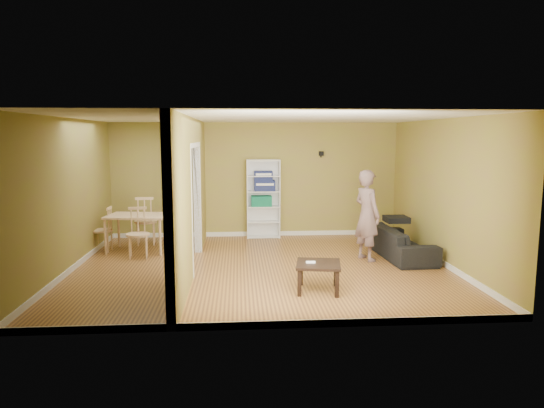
{
  "coord_description": "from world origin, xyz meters",
  "views": [
    {
      "loc": [
        -0.39,
        -8.28,
        2.29
      ],
      "look_at": [
        0.2,
        0.2,
        1.1
      ],
      "focal_mm": 32.0,
      "sensor_mm": 36.0,
      "label": 1
    }
  ],
  "objects_px": {
    "person": "(367,207)",
    "chair_near": "(138,233)",
    "coffee_table": "(318,267)",
    "chair_left": "(102,229)",
    "bookshelf": "(263,199)",
    "chair_far": "(146,220)",
    "dining_table": "(138,219)",
    "sofa": "(401,238)"
  },
  "relations": [
    {
      "from": "dining_table",
      "to": "chair_left",
      "type": "xyz_separation_m",
      "value": [
        -0.72,
        0.03,
        -0.21
      ]
    },
    {
      "from": "coffee_table",
      "to": "chair_far",
      "type": "relative_size",
      "value": 0.62
    },
    {
      "from": "person",
      "to": "chair_left",
      "type": "distance_m",
      "value": 5.23
    },
    {
      "from": "person",
      "to": "bookshelf",
      "type": "xyz_separation_m",
      "value": [
        -1.81,
        2.19,
        -0.1
      ]
    },
    {
      "from": "dining_table",
      "to": "chair_near",
      "type": "xyz_separation_m",
      "value": [
        0.1,
        -0.55,
        -0.18
      ]
    },
    {
      "from": "person",
      "to": "chair_far",
      "type": "bearing_deg",
      "value": 45.2
    },
    {
      "from": "chair_left",
      "to": "chair_near",
      "type": "distance_m",
      "value": 1.01
    },
    {
      "from": "chair_far",
      "to": "bookshelf",
      "type": "bearing_deg",
      "value": -174.1
    },
    {
      "from": "bookshelf",
      "to": "chair_left",
      "type": "relative_size",
      "value": 1.97
    },
    {
      "from": "coffee_table",
      "to": "chair_near",
      "type": "bearing_deg",
      "value": 144.22
    },
    {
      "from": "person",
      "to": "chair_near",
      "type": "relative_size",
      "value": 2.07
    },
    {
      "from": "chair_left",
      "to": "dining_table",
      "type": "bearing_deg",
      "value": 87.79
    },
    {
      "from": "sofa",
      "to": "person",
      "type": "bearing_deg",
      "value": 101.71
    },
    {
      "from": "chair_left",
      "to": "coffee_table",
      "type": "bearing_deg",
      "value": 54.7
    },
    {
      "from": "dining_table",
      "to": "chair_near",
      "type": "height_order",
      "value": "chair_near"
    },
    {
      "from": "person",
      "to": "chair_near",
      "type": "bearing_deg",
      "value": 59.7
    },
    {
      "from": "person",
      "to": "bookshelf",
      "type": "distance_m",
      "value": 2.84
    },
    {
      "from": "person",
      "to": "coffee_table",
      "type": "relative_size",
      "value": 3.08
    },
    {
      "from": "sofa",
      "to": "chair_far",
      "type": "bearing_deg",
      "value": 71.16
    },
    {
      "from": "sofa",
      "to": "dining_table",
      "type": "relative_size",
      "value": 1.65
    },
    {
      "from": "chair_far",
      "to": "dining_table",
      "type": "bearing_deg",
      "value": 80.87
    },
    {
      "from": "coffee_table",
      "to": "chair_left",
      "type": "xyz_separation_m",
      "value": [
        -3.9,
        2.8,
        0.09
      ]
    },
    {
      "from": "chair_left",
      "to": "chair_far",
      "type": "xyz_separation_m",
      "value": [
        0.75,
        0.59,
        0.07
      ]
    },
    {
      "from": "person",
      "to": "chair_near",
      "type": "height_order",
      "value": "person"
    },
    {
      "from": "bookshelf",
      "to": "chair_far",
      "type": "height_order",
      "value": "bookshelf"
    },
    {
      "from": "coffee_table",
      "to": "dining_table",
      "type": "distance_m",
      "value": 4.23
    },
    {
      "from": "person",
      "to": "bookshelf",
      "type": "bearing_deg",
      "value": 15.3
    },
    {
      "from": "bookshelf",
      "to": "chair_near",
      "type": "relative_size",
      "value": 1.85
    },
    {
      "from": "person",
      "to": "bookshelf",
      "type": "relative_size",
      "value": 1.11
    },
    {
      "from": "sofa",
      "to": "bookshelf",
      "type": "relative_size",
      "value": 1.1
    },
    {
      "from": "coffee_table",
      "to": "dining_table",
      "type": "relative_size",
      "value": 0.54
    },
    {
      "from": "bookshelf",
      "to": "chair_near",
      "type": "bearing_deg",
      "value": -144.85
    },
    {
      "from": "bookshelf",
      "to": "coffee_table",
      "type": "relative_size",
      "value": 2.76
    },
    {
      "from": "sofa",
      "to": "person",
      "type": "relative_size",
      "value": 0.98
    },
    {
      "from": "person",
      "to": "dining_table",
      "type": "distance_m",
      "value": 4.5
    },
    {
      "from": "coffee_table",
      "to": "chair_left",
      "type": "bearing_deg",
      "value": 144.29
    },
    {
      "from": "sofa",
      "to": "coffee_table",
      "type": "relative_size",
      "value": 3.02
    },
    {
      "from": "coffee_table",
      "to": "person",
      "type": "bearing_deg",
      "value": 55.94
    },
    {
      "from": "sofa",
      "to": "bookshelf",
      "type": "bearing_deg",
      "value": 48.69
    },
    {
      "from": "chair_far",
      "to": "chair_near",
      "type": "bearing_deg",
      "value": 86.75
    },
    {
      "from": "bookshelf",
      "to": "chair_far",
      "type": "distance_m",
      "value": 2.63
    },
    {
      "from": "dining_table",
      "to": "chair_left",
      "type": "distance_m",
      "value": 0.75
    }
  ]
}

